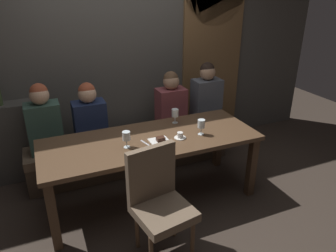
{
  "coord_description": "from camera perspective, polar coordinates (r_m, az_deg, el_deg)",
  "views": [
    {
      "loc": [
        -0.97,
        -2.73,
        2.16
      ],
      "look_at": [
        0.19,
        0.0,
        0.84
      ],
      "focal_mm": 33.98,
      "sensor_mm": 36.0,
      "label": 1
    }
  ],
  "objects": [
    {
      "name": "diner_redhead",
      "position": [
        3.7,
        -21.41,
        0.95
      ],
      "size": [
        0.36,
        0.24,
        0.78
      ],
      "color": "#2D473D",
      "rests_on": "banquette_bench"
    },
    {
      "name": "espresso_cup",
      "position": [
        3.21,
        2.19,
        -1.77
      ],
      "size": [
        0.12,
        0.12,
        0.06
      ],
      "color": "white",
      "rests_on": "dining_table"
    },
    {
      "name": "banquette_bench",
      "position": [
        4.06,
        -6.37,
        -4.64
      ],
      "size": [
        2.5,
        0.44,
        0.45
      ],
      "color": "#4A3C2E",
      "rests_on": "ground"
    },
    {
      "name": "wine_glass_near_left",
      "position": [
        3.02,
        -7.48,
        -1.9
      ],
      "size": [
        0.08,
        0.08,
        0.16
      ],
      "color": "silver",
      "rests_on": "dining_table"
    },
    {
      "name": "diner_bearded",
      "position": [
        3.7,
        -13.88,
        1.66
      ],
      "size": [
        0.36,
        0.24,
        0.74
      ],
      "color": "#192342",
      "rests_on": "banquette_bench"
    },
    {
      "name": "wine_glass_center_front",
      "position": [
        3.28,
        6.0,
        0.29
      ],
      "size": [
        0.08,
        0.08,
        0.16
      ],
      "color": "silver",
      "rests_on": "dining_table"
    },
    {
      "name": "folded_napkin",
      "position": [
        2.99,
        0.14,
        -4.33
      ],
      "size": [
        0.13,
        0.13,
        0.01
      ],
      "primitive_type": "cube",
      "rotation": [
        0.0,
        0.0,
        -0.3
      ],
      "color": "silver",
      "rests_on": "dining_table"
    },
    {
      "name": "back_wall_tiled",
      "position": [
        4.12,
        -9.4,
        14.44
      ],
      "size": [
        6.0,
        0.12,
        3.0
      ],
      "primitive_type": "cube",
      "color": "#4C4944",
      "rests_on": "ground"
    },
    {
      "name": "arched_door",
      "position": [
        4.59,
        7.96,
        13.78
      ],
      "size": [
        0.9,
        0.05,
        2.55
      ],
      "color": "brown",
      "rests_on": "ground"
    },
    {
      "name": "dessert_plate",
      "position": [
        3.15,
        -1.45,
        -2.61
      ],
      "size": [
        0.19,
        0.19,
        0.05
      ],
      "color": "white",
      "rests_on": "dining_table"
    },
    {
      "name": "dining_table",
      "position": [
        3.27,
        -3.07,
        -3.55
      ],
      "size": [
        2.2,
        0.84,
        0.74
      ],
      "color": "#493422",
      "rests_on": "ground"
    },
    {
      "name": "chair_near_side",
      "position": [
        2.68,
        -1.73,
        -12.7
      ],
      "size": [
        0.51,
        0.51,
        0.98
      ],
      "color": "brown",
      "rests_on": "ground"
    },
    {
      "name": "wine_glass_end_right",
      "position": [
        3.54,
        1.28,
        2.32
      ],
      "size": [
        0.08,
        0.08,
        0.16
      ],
      "color": "silver",
      "rests_on": "dining_table"
    },
    {
      "name": "fork_on_table",
      "position": [
        3.12,
        -3.99,
        -3.15
      ],
      "size": [
        0.06,
        0.17,
        0.01
      ],
      "primitive_type": "cube",
      "rotation": [
        0.0,
        0.0,
        0.26
      ],
      "color": "silver",
      "rests_on": "dining_table"
    },
    {
      "name": "ground",
      "position": [
        3.62,
        -2.84,
        -12.75
      ],
      "size": [
        9.0,
        9.0,
        0.0
      ],
      "primitive_type": "plane",
      "color": "#382D26"
    },
    {
      "name": "diner_near_end",
      "position": [
        4.19,
        6.9,
        5.43
      ],
      "size": [
        0.36,
        0.24,
        0.83
      ],
      "color": "#4C515B",
      "rests_on": "banquette_bench"
    },
    {
      "name": "diner_far_end",
      "position": [
        4.01,
        0.55,
        4.23
      ],
      "size": [
        0.36,
        0.24,
        0.75
      ],
      "color": "brown",
      "rests_on": "banquette_bench"
    }
  ]
}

